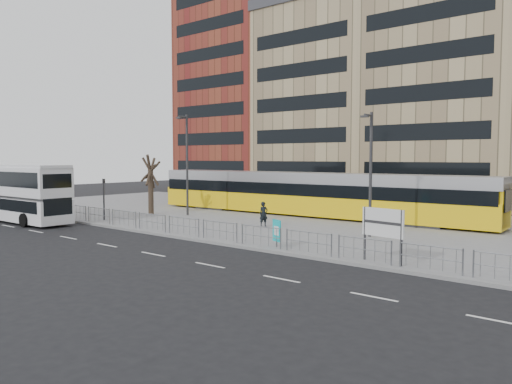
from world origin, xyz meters
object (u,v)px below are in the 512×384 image
Objects in this scene: station_sign at (383,225)px; ad_panel at (277,231)px; traffic_light_west at (104,194)px; tram at (306,194)px; pedestrian at (264,214)px; lamp_post_east at (370,169)px; double_decker_bus at (19,191)px; lamp_post_west at (187,161)px; bare_tree at (150,153)px.

station_sign is 1.70× the size of ad_panel.
station_sign is 0.79× the size of traffic_light_west.
station_sign is (12.69, -12.82, -0.05)m from tram.
station_sign reaches higher than pedestrian.
traffic_light_west is (-22.89, 0.90, 0.29)m from station_sign.
station_sign is at bearing -58.79° from lamp_post_east.
double_decker_bus is 7.55× the size of ad_panel.
lamp_post_east is (16.53, -0.65, -0.40)m from lamp_post_west.
station_sign is at bearing -10.09° from traffic_light_west.
lamp_post_west is at bearing 106.14° from pedestrian.
bare_tree reaches higher than ad_panel.
station_sign is at bearing -92.42° from pedestrian.
tram is 3.64× the size of lamp_post_west.
bare_tree is (-11.81, -0.15, 4.17)m from pedestrian.
traffic_light_west is (-11.54, -4.78, 1.13)m from pedestrian.
tram reaches higher than station_sign.
ad_panel is at bearing -10.53° from traffic_light_west.
pedestrian is at bearing -81.20° from tram.
pedestrian is 12.54m from traffic_light_west.
lamp_post_east is at bearing 93.11° from ad_panel.
station_sign is 7.74m from lamp_post_east.
double_decker_bus is 21.99m from tram.
lamp_post_west is at bearing 177.74° from lamp_post_east.
double_decker_bus is at bearing -164.57° from station_sign.
tram is at bearing 140.22° from ad_panel.
lamp_post_west is at bearing 52.10° from double_decker_bus.
lamp_post_east is (2.17, 6.20, 3.19)m from ad_panel.
pedestrian is at bearing -175.27° from lamp_post_east.
lamp_post_west is at bearing -144.49° from tram.
traffic_light_west is at bearing 38.19° from double_decker_bus.
pedestrian is 0.23× the size of lamp_post_east.
double_decker_bus is 25.83m from lamp_post_east.
tram reaches higher than ad_panel.
ad_panel is 16.31m from lamp_post_west.
ad_panel is 18.48m from bare_tree.
lamp_post_west is (7.42, 10.14, 2.26)m from double_decker_bus.
lamp_post_east is (-3.82, 6.31, 2.34)m from station_sign.
ad_panel is at bearing 6.89° from double_decker_bus.
double_decker_bus is 10.26m from bare_tree.
double_decker_bus is 6.42× the size of pedestrian.
lamp_post_west reaches higher than ad_panel.
lamp_post_west is (-20.35, 6.96, 2.74)m from station_sign.
ad_panel is 0.18× the size of lamp_post_west.
double_decker_bus is 4.44× the size of station_sign.
lamp_post_east reaches higher than double_decker_bus.
lamp_post_east reaches higher than station_sign.
bare_tree is at bearing 85.52° from traffic_light_west.
tram is 9.53× the size of traffic_light_west.
double_decker_bus is 6.37m from traffic_light_west.
ad_panel is (21.78, 3.29, -1.34)m from double_decker_bus.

